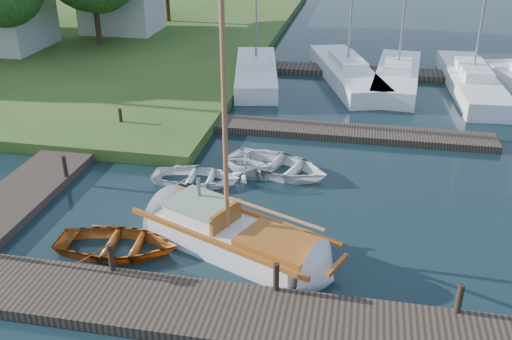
% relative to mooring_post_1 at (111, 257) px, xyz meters
% --- Properties ---
extents(ground, '(160.00, 160.00, 0.00)m').
position_rel_mooring_post_1_xyz_m(ground, '(3.00, 5.00, -0.70)').
color(ground, black).
rests_on(ground, ground).
extents(near_dock, '(18.00, 2.20, 0.30)m').
position_rel_mooring_post_1_xyz_m(near_dock, '(3.00, -1.00, -0.55)').
color(near_dock, '#2D2119').
rests_on(near_dock, ground).
extents(left_dock, '(2.20, 18.00, 0.30)m').
position_rel_mooring_post_1_xyz_m(left_dock, '(-5.00, 7.00, -0.55)').
color(left_dock, '#2D2119').
rests_on(left_dock, ground).
extents(far_dock, '(14.00, 1.60, 0.30)m').
position_rel_mooring_post_1_xyz_m(far_dock, '(5.00, 11.50, -0.55)').
color(far_dock, '#2D2119').
rests_on(far_dock, ground).
extents(pontoon, '(30.00, 1.60, 0.30)m').
position_rel_mooring_post_1_xyz_m(pontoon, '(13.00, 21.00, -0.55)').
color(pontoon, '#2D2119').
rests_on(pontoon, ground).
extents(mooring_post_1, '(0.16, 0.16, 0.80)m').
position_rel_mooring_post_1_xyz_m(mooring_post_1, '(0.00, 0.00, 0.00)').
color(mooring_post_1, black).
rests_on(mooring_post_1, near_dock).
extents(mooring_post_2, '(0.16, 0.16, 0.80)m').
position_rel_mooring_post_1_xyz_m(mooring_post_2, '(4.50, 0.00, 0.00)').
color(mooring_post_2, black).
rests_on(mooring_post_2, near_dock).
extents(mooring_post_3, '(0.16, 0.16, 0.80)m').
position_rel_mooring_post_1_xyz_m(mooring_post_3, '(9.00, 0.00, 0.00)').
color(mooring_post_3, black).
rests_on(mooring_post_3, near_dock).
extents(mooring_post_4, '(0.16, 0.16, 0.80)m').
position_rel_mooring_post_1_xyz_m(mooring_post_4, '(-4.00, 5.00, 0.00)').
color(mooring_post_4, black).
rests_on(mooring_post_4, left_dock).
extents(mooring_post_5, '(0.16, 0.16, 0.80)m').
position_rel_mooring_post_1_xyz_m(mooring_post_5, '(-4.00, 10.00, 0.00)').
color(mooring_post_5, black).
rests_on(mooring_post_5, left_dock).
extents(sailboat, '(7.34, 4.63, 9.83)m').
position_rel_mooring_post_1_xyz_m(sailboat, '(3.03, 2.02, -0.36)').
color(sailboat, white).
rests_on(sailboat, ground).
extents(dinghy, '(3.78, 2.83, 0.75)m').
position_rel_mooring_post_1_xyz_m(dinghy, '(-0.42, 1.24, -0.33)').
color(dinghy, brown).
rests_on(dinghy, ground).
extents(tender_a, '(3.31, 2.44, 0.66)m').
position_rel_mooring_post_1_xyz_m(tender_a, '(0.60, 5.94, -0.37)').
color(tender_a, white).
rests_on(tender_a, ground).
extents(tender_b, '(2.20, 1.97, 1.05)m').
position_rel_mooring_post_1_xyz_m(tender_b, '(2.29, 7.04, -0.18)').
color(tender_b, white).
rests_on(tender_b, ground).
extents(tender_c, '(4.71, 4.01, 0.83)m').
position_rel_mooring_post_1_xyz_m(tender_c, '(3.37, 7.30, -0.29)').
color(tender_c, white).
rests_on(tender_c, ground).
extents(marina_boat_0, '(3.73, 8.47, 11.89)m').
position_rel_mooring_post_1_xyz_m(marina_boat_0, '(0.37, 18.54, -0.12)').
color(marina_boat_0, white).
rests_on(marina_boat_0, ground).
extents(marina_boat_1, '(5.00, 9.71, 9.42)m').
position_rel_mooring_post_1_xyz_m(marina_boat_1, '(5.34, 19.48, -0.15)').
color(marina_boat_1, white).
rests_on(marina_boat_1, ground).
extents(marina_boat_2, '(2.92, 8.59, 12.24)m').
position_rel_mooring_post_1_xyz_m(marina_boat_2, '(8.06, 19.27, -0.12)').
color(marina_boat_2, white).
rests_on(marina_boat_2, ground).
extents(marina_boat_3, '(2.74, 9.88, 12.66)m').
position_rel_mooring_post_1_xyz_m(marina_boat_3, '(11.90, 19.06, -0.12)').
color(marina_boat_3, white).
rests_on(marina_boat_3, ground).
extents(house_c, '(5.25, 4.00, 5.28)m').
position_rel_mooring_post_1_xyz_m(house_c, '(-11.00, 27.00, 1.88)').
color(house_c, beige).
rests_on(house_c, shore).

